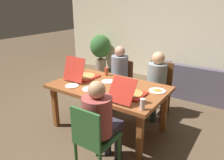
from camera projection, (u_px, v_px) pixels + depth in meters
ground_plane at (109, 128)px, 3.68m from camera, size 20.00×20.00×0.00m
back_wall at (174, 31)px, 5.52m from camera, size 6.72×0.12×2.61m
dining_table at (108, 90)px, 3.44m from camera, size 1.78×1.07×0.76m
chair_0 at (158, 87)px, 4.02m from camera, size 0.45×0.42×0.98m
person_0 at (156, 79)px, 3.84m from camera, size 0.34×0.49×1.19m
chair_1 at (121, 80)px, 4.50m from camera, size 0.40×0.42×0.87m
person_1 at (118, 71)px, 4.31m from camera, size 0.34×0.53×1.20m
chair_2 at (93, 139)px, 2.51m from camera, size 0.42×0.46×0.94m
person_2 at (101, 118)px, 2.57m from camera, size 0.35×0.55×1.19m
pizza_box_0 at (130, 93)px, 3.02m from camera, size 0.35×0.55×0.32m
pizza_box_1 at (83, 75)px, 3.73m from camera, size 0.40×0.52×0.40m
plate_0 at (90, 89)px, 3.27m from camera, size 0.23×0.23×0.01m
plate_1 at (108, 81)px, 3.58m from camera, size 0.21×0.21×0.01m
plate_2 at (72, 86)px, 3.40m from camera, size 0.21×0.21×0.01m
plate_3 at (157, 91)px, 3.21m from camera, size 0.25×0.25×0.03m
drinking_glass_0 at (106, 71)px, 3.88m from camera, size 0.06×0.06×0.14m
drinking_glass_1 at (142, 104)px, 2.64m from camera, size 0.06×0.06×0.14m
couch at (196, 84)px, 4.82m from camera, size 1.85×0.80×0.75m
potted_plant at (101, 49)px, 6.50m from camera, size 0.61×0.61×1.08m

